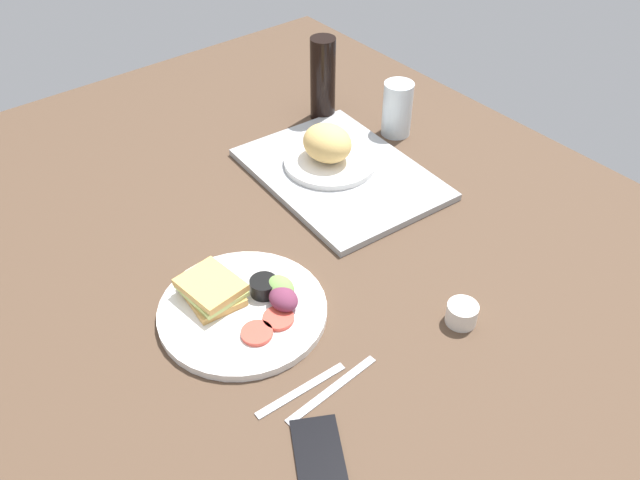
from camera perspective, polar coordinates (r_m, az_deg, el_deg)
ground_plane at (r=132.87cm, az=-1.55°, el=-1.88°), size 190.00×150.00×3.00cm
serving_tray at (r=152.80cm, az=1.76°, el=5.72°), size 46.96×35.72×1.60cm
bread_plate_near at (r=152.75cm, az=0.73°, el=7.75°), size 21.48×21.48×9.65cm
plate_with_salad at (r=120.84cm, az=-6.71°, el=-5.56°), size 30.55×30.55×5.40cm
drinking_glass at (r=166.73cm, az=6.67°, el=11.15°), size 7.33×7.33×13.65cm
soda_bottle at (r=170.83cm, az=0.24°, el=13.69°), size 6.40×6.40×21.48cm
espresso_cup at (r=120.68cm, az=12.11°, el=-6.22°), size 5.60×5.60×4.00cm
fork at (r=109.76cm, az=-1.63°, el=-12.77°), size 2.13×17.04×0.50cm
knife at (r=109.82cm, az=1.04°, el=-12.71°), size 2.67×19.05×0.50cm
cell_phone at (r=102.71cm, az=-0.04°, el=-18.29°), size 16.08×13.34×0.80cm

